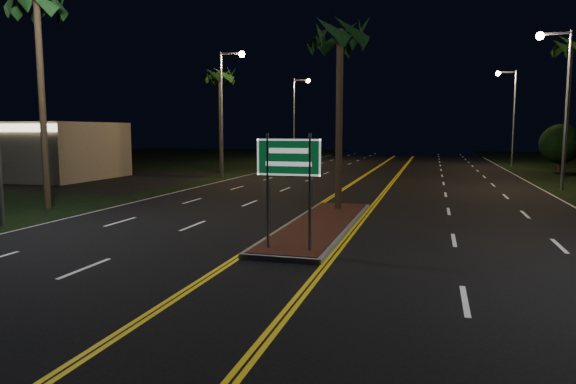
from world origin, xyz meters
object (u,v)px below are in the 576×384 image
(highway_sign, at_px, (289,168))
(streetlight_right_mid, at_px, (560,91))
(commercial_building, at_px, (10,150))
(streetlight_right_far, at_px, (510,107))
(palm_median, at_px, (340,35))
(car_far, at_px, (309,156))
(streetlight_left_far, at_px, (297,110))
(shrub_far, at_px, (560,144))
(median_island, at_px, (321,225))
(car_near, at_px, (303,164))
(streetlight_left_mid, at_px, (226,99))
(palm_left_near, at_px, (37,5))
(palm_left_far, at_px, (220,76))
(palm_right_far, at_px, (571,48))
(streetlight_left_near, at_px, (1,65))

(highway_sign, distance_m, streetlight_right_mid, 22.18)
(commercial_building, xyz_separation_m, streetlight_right_far, (36.61, 22.01, 3.65))
(palm_median, distance_m, car_far, 31.64)
(streetlight_left_far, height_order, palm_median, streetlight_left_far)
(shrub_far, distance_m, car_far, 22.65)
(median_island, distance_m, streetlight_right_mid, 19.20)
(commercial_building, bearing_deg, streetlight_right_mid, 3.14)
(streetlight_left_far, height_order, car_near, streetlight_left_far)
(streetlight_left_mid, xyz_separation_m, shrub_far, (24.41, 12.00, -3.32))
(palm_left_near, bearing_deg, commercial_building, 138.39)
(highway_sign, xyz_separation_m, palm_left_far, (-12.80, 25.20, 5.34))
(streetlight_right_far, relative_size, car_far, 1.72)
(palm_left_near, distance_m, shrub_far, 38.93)
(streetlight_left_mid, height_order, palm_left_far, streetlight_left_mid)
(palm_right_far, bearing_deg, streetlight_right_far, 100.33)
(palm_right_far, bearing_deg, palm_median, -123.28)
(median_island, height_order, highway_sign, highway_sign)
(car_far, bearing_deg, palm_left_far, -115.30)
(median_island, bearing_deg, car_near, 105.68)
(palm_left_near, height_order, palm_right_far, palm_right_far)
(commercial_building, relative_size, car_far, 2.87)
(highway_sign, relative_size, shrub_far, 0.81)
(median_island, xyz_separation_m, streetlight_right_mid, (10.61, 15.00, 5.57))
(palm_left_far, relative_size, palm_right_far, 0.85)
(streetlight_right_far, relative_size, palm_right_far, 0.87)
(highway_sign, height_order, commercial_building, commercial_building)
(palm_left_far, bearing_deg, highway_sign, -63.08)
(car_near, bearing_deg, palm_left_far, -179.09)
(streetlight_left_mid, distance_m, shrub_far, 27.40)
(palm_median, bearing_deg, streetlight_left_far, 107.58)
(median_island, relative_size, streetlight_right_mid, 1.14)
(shrub_far, relative_size, car_near, 0.79)
(streetlight_left_near, bearing_deg, median_island, 15.78)
(palm_median, bearing_deg, palm_left_near, -168.69)
(palm_left_far, xyz_separation_m, palm_right_far, (25.60, 2.00, 1.40))
(streetlight_left_near, bearing_deg, streetlight_left_far, 90.00)
(car_far, bearing_deg, palm_left_near, -102.86)
(highway_sign, height_order, streetlight_left_mid, streetlight_left_mid)
(highway_sign, xyz_separation_m, palm_right_far, (12.80, 27.20, 6.74))
(highway_sign, bearing_deg, streetlight_right_far, 74.85)
(car_near, bearing_deg, streetlight_right_far, 35.07)
(streetlight_right_far, bearing_deg, median_island, -106.87)
(streetlight_left_mid, xyz_separation_m, palm_median, (10.61, -13.50, 1.62))
(streetlight_right_far, height_order, palm_right_far, palm_right_far)
(streetlight_left_mid, height_order, streetlight_right_mid, same)
(palm_left_near, distance_m, palm_right_far, 33.53)
(highway_sign, bearing_deg, median_island, 90.00)
(streetlight_left_far, distance_m, car_near, 16.81)
(streetlight_left_mid, height_order, shrub_far, streetlight_left_mid)
(commercial_building, bearing_deg, streetlight_left_mid, 14.61)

